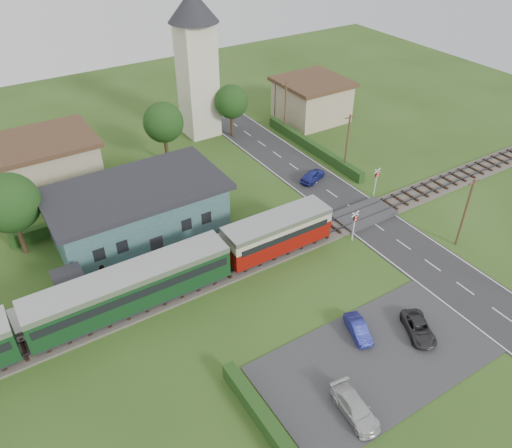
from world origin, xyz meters
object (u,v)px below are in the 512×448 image
house_east (312,99)px  car_park_dark (419,328)px  equipment_hut (71,286)px  church_tower (196,55)px  crossing_signal_far (376,178)px  pedestrian_near (227,234)px  car_park_blue (358,329)px  crossing_signal_near (354,222)px  car_park_silver (355,408)px  train (90,303)px  car_on_road (313,176)px  house_west (46,162)px  station_building (138,211)px  pedestrian_far (104,275)px

house_east → car_park_dark: bearing=-115.5°
equipment_hut → church_tower: church_tower is taller
crossing_signal_far → pedestrian_near: crossing_signal_far is taller
car_park_blue → crossing_signal_near: bearing=68.9°
pedestrian_near → crossing_signal_far: bearing=-170.4°
equipment_hut → car_park_silver: 23.27m
equipment_hut → train: bearing=-77.9°
crossing_signal_far → car_on_road: 7.15m
house_east → crossing_signal_far: house_east is taller
train → crossing_signal_far: bearing=4.4°
train → car_on_road: train is taller
equipment_hut → car_park_blue: bearing=-40.8°
church_tower → pedestrian_near: size_ratio=11.77×
house_west → car_on_road: bearing=-30.5°
station_building → train: size_ratio=0.37×
house_east → car_on_road: 17.11m
house_west → crossing_signal_far: 35.26m
house_east → crossing_signal_near: house_east is taller
house_east → equipment_hut: bearing=-153.7°
house_east → car_park_dark: size_ratio=2.34×
crossing_signal_far → car_park_dark: bearing=-123.4°
crossing_signal_near → house_west: bearing=130.1°
equipment_hut → church_tower: 33.48m
church_tower → house_east: size_ratio=2.00×
pedestrian_near → train: bearing=26.0°
crossing_signal_near → car_park_dark: crossing_signal_near is taller
church_tower → car_park_silver: church_tower is taller
equipment_hut → crossing_signal_far: 31.61m
house_west → house_east: 35.01m
car_park_dark → pedestrian_near: bearing=136.8°
equipment_hut → pedestrian_far: size_ratio=1.30×
station_building → crossing_signal_far: bearing=-15.6°
crossing_signal_near → train: bearing=174.2°
crossing_signal_far → house_east: bearing=71.9°
crossing_signal_far → car_park_dark: (-10.70, -16.25, -1.54)m
church_tower → crossing_signal_far: bearing=-70.0°
train → car_on_road: (27.24, 8.34, -1.52)m
train → house_east: 43.32m
crossing_signal_far → pedestrian_far: 28.93m
house_west → pedestrian_far: bearing=-90.9°
train → car_park_silver: train is taller
car_park_dark → house_west: bearing=141.3°
house_west → car_park_blue: size_ratio=3.34×
church_tower → house_east: 17.21m
house_west → car_park_dark: size_ratio=2.88×
crossing_signal_near → pedestrian_far: (-21.70, 5.93, -0.71)m
station_building → car_park_blue: 22.49m
church_tower → car_park_dark: bearing=-93.0°
station_building → house_east: (30.00, 13.01, 0.10)m
equipment_hut → car_park_dark: equipment_hut is taller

